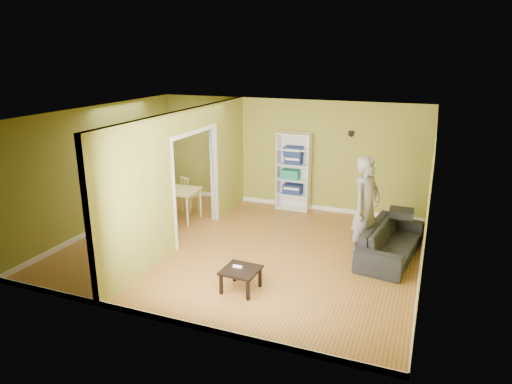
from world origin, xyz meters
TOP-DOWN VIEW (x-y plane):
  - room_shell at (0.00, 0.00)m, footprint 6.50×6.50m
  - partition at (-1.20, 0.00)m, footprint 0.22×5.50m
  - wall_speaker at (1.50, 2.69)m, footprint 0.10×0.10m
  - sofa at (2.70, 0.66)m, footprint 2.20×1.18m
  - person at (2.22, 0.47)m, footprint 0.99×0.91m
  - bookshelf at (0.24, 2.60)m, footprint 0.78×0.34m
  - paper_box_navy_a at (0.22, 2.56)m, footprint 0.44×0.29m
  - paper_box_teal at (0.16, 2.56)m, footprint 0.42×0.27m
  - paper_box_navy_b at (0.22, 2.56)m, footprint 0.39×0.26m
  - paper_box_navy_c at (0.22, 2.56)m, footprint 0.42×0.27m
  - coffee_table at (0.62, -1.52)m, footprint 0.56×0.56m
  - game_controller at (0.54, -1.49)m, footprint 0.15×0.04m
  - dining_table at (-2.09, 0.92)m, footprint 1.14×0.76m
  - chair_left at (-2.77, 0.90)m, footprint 0.51×0.51m
  - chair_near at (-2.03, 0.38)m, footprint 0.54×0.54m
  - chair_far at (-2.00, 1.54)m, footprint 0.51×0.51m

SIDE VIEW (x-z plane):
  - coffee_table at x=0.62m, z-range 0.13..0.50m
  - game_controller at x=0.54m, z-range 0.37..0.40m
  - sofa at x=2.70m, z-range 0.00..0.80m
  - chair_far at x=-2.00m, z-range 0.00..0.87m
  - chair_left at x=-2.77m, z-range 0.00..0.97m
  - paper_box_navy_a at x=0.22m, z-range 0.39..0.62m
  - chair_near at x=-2.03m, z-range 0.00..1.04m
  - dining_table at x=-2.09m, z-range 0.28..0.99m
  - paper_box_teal at x=0.16m, z-range 0.76..0.97m
  - bookshelf at x=0.24m, z-range 0.00..1.86m
  - person at x=2.22m, z-range 0.00..2.22m
  - paper_box_navy_b at x=0.22m, z-range 1.12..1.32m
  - room_shell at x=0.00m, z-range -1.95..4.55m
  - partition at x=-1.20m, z-range 0.00..2.60m
  - paper_box_navy_c at x=0.22m, z-range 1.33..1.55m
  - wall_speaker at x=1.50m, z-range 1.85..1.95m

